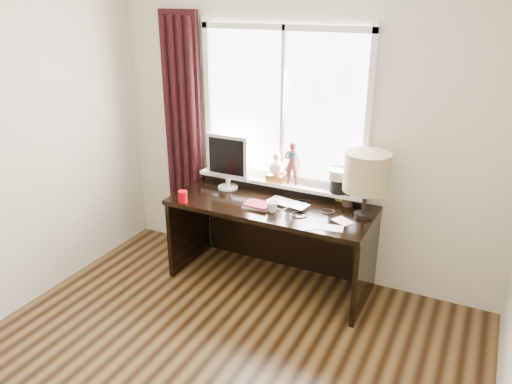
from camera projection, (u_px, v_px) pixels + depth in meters
The scene contains 14 objects.
wall_back at pixel (301, 130), 4.20m from camera, with size 3.50×2.60×0.00m, color beige.
laptop at pixel (288, 204), 4.10m from camera, with size 0.35×0.22×0.03m, color silver.
mug at pixel (272, 206), 3.97m from camera, with size 0.09×0.09×0.09m, color white.
red_cup at pixel (183, 197), 4.14m from camera, with size 0.08×0.08×0.10m, color #A20007.
window at pixel (284, 129), 4.21m from camera, with size 1.52×0.21×1.40m.
curtain at pixel (183, 138), 4.65m from camera, with size 0.38×0.09×2.25m.
desk at pixel (275, 226), 4.31m from camera, with size 1.70×0.70×0.75m.
monitor at pixel (227, 158), 4.36m from camera, with size 0.40×0.18×0.49m.
notebook_stack at pixel (258, 205), 4.07m from camera, with size 0.24×0.18×0.03m.
brush_holder at pixel (348, 198), 4.08m from camera, with size 0.09×0.09×0.25m.
icon_frame at pixel (341, 194), 4.15m from camera, with size 0.10×0.04×0.13m.
table_lamp at pixel (367, 173), 3.77m from camera, with size 0.35×0.35×0.52m.
loose_papers at pixel (329, 225), 3.75m from camera, with size 0.37×0.38×0.00m.
desk_cables at pixel (309, 210), 4.00m from camera, with size 0.40×0.39×0.01m.
Camera 1 is at (1.47, -1.83, 2.38)m, focal length 35.00 mm.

